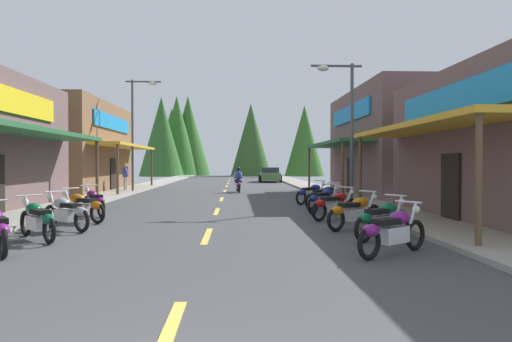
% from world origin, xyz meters
% --- Properties ---
extents(ground, '(10.34, 76.20, 0.10)m').
position_xyz_m(ground, '(0.00, 23.10, -0.05)').
color(ground, '#424244').
extents(sidewalk_left, '(2.10, 76.20, 0.12)m').
position_xyz_m(sidewalk_left, '(-6.22, 23.10, 0.06)').
color(sidewalk_left, '#9E9991').
rests_on(sidewalk_left, ground).
extents(sidewalk_right, '(2.10, 76.20, 0.12)m').
position_xyz_m(sidewalk_right, '(6.22, 23.10, 0.06)').
color(sidewalk_right, gray).
rests_on(sidewalk_right, ground).
extents(centerline_dashes, '(0.16, 49.01, 0.01)m').
position_xyz_m(centerline_dashes, '(0.00, 25.29, 0.01)').
color(centerline_dashes, '#E0C64C').
rests_on(centerline_dashes, ground).
extents(storefront_left_far, '(8.28, 11.00, 5.64)m').
position_xyz_m(storefront_left_far, '(-10.48, 26.12, 2.82)').
color(storefront_left_far, brown).
rests_on(storefront_left_far, ground).
extents(storefront_right_far, '(10.54, 10.73, 5.94)m').
position_xyz_m(storefront_right_far, '(11.61, 22.21, 2.97)').
color(storefront_right_far, brown).
rests_on(storefront_right_far, ground).
extents(streetlamp_left, '(2.14, 0.30, 6.86)m').
position_xyz_m(streetlamp_left, '(-5.27, 24.40, 4.41)').
color(streetlamp_left, '#474C51').
rests_on(streetlamp_left, ground).
extents(streetlamp_right, '(2.14, 0.30, 5.96)m').
position_xyz_m(streetlamp_right, '(5.23, 15.61, 3.91)').
color(streetlamp_right, '#474C51').
rests_on(streetlamp_right, ground).
extents(motorcycle_parked_right_0, '(1.81, 1.31, 1.04)m').
position_xyz_m(motorcycle_parked_right_0, '(3.78, 5.93, 0.49)').
color(motorcycle_parked_right_0, black).
rests_on(motorcycle_parked_right_0, ground).
extents(motorcycle_parked_right_1, '(1.78, 1.36, 1.04)m').
position_xyz_m(motorcycle_parked_right_1, '(4.18, 7.70, 0.49)').
color(motorcycle_parked_right_1, black).
rests_on(motorcycle_parked_right_1, ground).
extents(motorcycle_parked_right_2, '(1.85, 1.25, 1.04)m').
position_xyz_m(motorcycle_parked_right_2, '(3.95, 9.27, 0.49)').
color(motorcycle_parked_right_2, black).
rests_on(motorcycle_parked_right_2, ground).
extents(motorcycle_parked_right_3, '(1.82, 1.30, 1.04)m').
position_xyz_m(motorcycle_parked_right_3, '(3.88, 11.31, 0.49)').
color(motorcycle_parked_right_3, black).
rests_on(motorcycle_parked_right_3, ground).
extents(motorcycle_parked_right_4, '(1.58, 1.59, 1.04)m').
position_xyz_m(motorcycle_parked_right_4, '(3.93, 13.26, 0.49)').
color(motorcycle_parked_right_4, black).
rests_on(motorcycle_parked_right_4, ground).
extents(motorcycle_parked_right_5, '(1.85, 1.25, 1.04)m').
position_xyz_m(motorcycle_parked_right_5, '(4.24, 14.73, 0.49)').
color(motorcycle_parked_right_5, black).
rests_on(motorcycle_parked_right_5, ground).
extents(motorcycle_parked_right_6, '(1.71, 1.45, 1.04)m').
position_xyz_m(motorcycle_parked_right_6, '(4.06, 16.58, 0.49)').
color(motorcycle_parked_right_6, black).
rests_on(motorcycle_parked_right_6, ground).
extents(motorcycle_parked_left_1, '(1.53, 1.63, 1.04)m').
position_xyz_m(motorcycle_parked_left_1, '(-3.94, 7.97, 0.49)').
color(motorcycle_parked_left_1, black).
rests_on(motorcycle_parked_left_1, ground).
extents(motorcycle_parked_left_2, '(1.74, 1.41, 1.04)m').
position_xyz_m(motorcycle_parked_left_2, '(-3.86, 9.49, 0.49)').
color(motorcycle_parked_left_2, black).
rests_on(motorcycle_parked_left_2, ground).
extents(motorcycle_parked_left_3, '(1.83, 1.27, 1.04)m').
position_xyz_m(motorcycle_parked_left_3, '(-4.00, 11.09, 0.49)').
color(motorcycle_parked_left_3, black).
rests_on(motorcycle_parked_left_3, ground).
extents(motorcycle_parked_left_4, '(1.32, 1.80, 1.04)m').
position_xyz_m(motorcycle_parked_left_4, '(-4.16, 12.76, 0.49)').
color(motorcycle_parked_left_4, black).
rests_on(motorcycle_parked_left_4, ground).
extents(rider_cruising_lead, '(0.60, 2.14, 1.57)m').
position_xyz_m(rider_cruising_lead, '(0.86, 24.49, 0.66)').
color(rider_cruising_lead, black).
rests_on(rider_cruising_lead, ground).
extents(pedestrian_by_shop, '(0.36, 0.54, 1.79)m').
position_xyz_m(pedestrian_by_shop, '(-6.19, 25.15, 1.05)').
color(pedestrian_by_shop, '#B2A599').
rests_on(pedestrian_by_shop, ground).
extents(parked_car_curbside, '(2.12, 4.33, 1.40)m').
position_xyz_m(parked_car_curbside, '(3.97, 39.31, 0.69)').
color(parked_car_curbside, '#4C723F').
rests_on(parked_car_curbside, ground).
extents(treeline_backdrop, '(25.70, 11.73, 11.86)m').
position_xyz_m(treeline_backdrop, '(-4.14, 61.03, 5.48)').
color(treeline_backdrop, '#316223').
rests_on(treeline_backdrop, ground).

